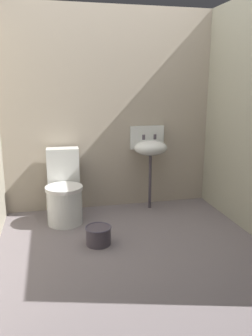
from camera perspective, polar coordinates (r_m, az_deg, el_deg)
ground_plane at (r=3.28m, az=1.17°, el=-13.91°), size 2.87×2.76×0.08m
wall_back at (r=4.11m, az=-2.92°, el=9.49°), size 2.87×0.10×2.34m
toilet_near_wall at (r=3.82m, az=-10.29°, el=-4.07°), size 0.42×0.61×0.78m
sink at (r=4.06m, az=4.03°, el=3.52°), size 0.42×0.35×0.99m
bucket at (r=3.31m, az=-4.64°, el=-11.10°), size 0.25×0.25×0.18m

